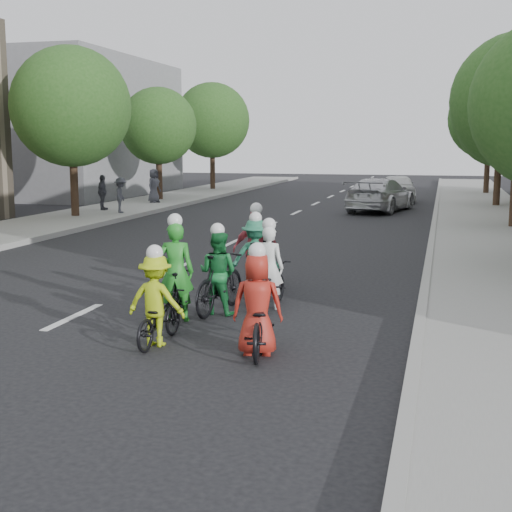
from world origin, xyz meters
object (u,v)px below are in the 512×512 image
at_px(follow_car_lead, 380,195).
at_px(spectator_2, 154,186).
at_px(cyclist_0, 256,262).
at_px(spectator_1, 102,192).
at_px(cyclist_1, 270,279).
at_px(spectator_0, 121,195).
at_px(follow_car_trail, 397,188).
at_px(cyclist_5, 157,308).
at_px(cyclist_6, 258,315).
at_px(cyclist_4, 257,257).
at_px(cyclist_2, 177,283).
at_px(cyclist_3, 219,278).

relative_size(follow_car_lead, spectator_2, 3.12).
distance_m(cyclist_0, spectator_2, 21.66).
xyz_separation_m(spectator_1, spectator_2, (0.64, 4.30, 0.06)).
bearing_deg(spectator_1, spectator_2, -15.91).
distance_m(cyclist_1, spectator_2, 22.96).
relative_size(follow_car_lead, spectator_0, 3.47).
xyz_separation_m(cyclist_0, follow_car_trail, (1.28, 24.46, 0.08)).
xyz_separation_m(cyclist_5, follow_car_lead, (1.41, 22.91, 0.19)).
relative_size(cyclist_6, spectator_2, 1.10).
xyz_separation_m(cyclist_5, follow_car_trail, (1.80, 28.50, 0.17)).
xyz_separation_m(cyclist_5, spectator_2, (-9.76, 23.11, 0.41)).
distance_m(cyclist_4, spectator_2, 21.12).
distance_m(cyclist_4, cyclist_5, 4.61).
relative_size(cyclist_2, follow_car_trail, 0.43).
xyz_separation_m(cyclist_2, spectator_0, (-8.76, 16.23, 0.24)).
distance_m(cyclist_5, cyclist_6, 1.63).
bearing_deg(cyclist_6, cyclist_4, -85.11).
distance_m(cyclist_4, spectator_1, 17.85).
height_order(cyclist_1, spectator_1, cyclist_1).
height_order(cyclist_3, spectator_1, spectator_1).
xyz_separation_m(cyclist_1, spectator_1, (-11.49, 15.93, 0.38)).
bearing_deg(cyclist_3, cyclist_5, 91.52).
height_order(cyclist_6, spectator_1, spectator_1).
relative_size(cyclist_5, follow_car_trail, 0.36).
bearing_deg(follow_car_trail, cyclist_4, 78.51).
height_order(cyclist_5, follow_car_trail, cyclist_5).
height_order(follow_car_lead, follow_car_trail, follow_car_lead).
relative_size(cyclist_3, follow_car_lead, 0.37).
bearing_deg(follow_car_trail, cyclist_6, 81.54).
bearing_deg(cyclist_0, cyclist_2, 69.49).
height_order(cyclist_2, cyclist_5, cyclist_2).
distance_m(cyclist_0, spectator_1, 18.36).
xyz_separation_m(cyclist_6, follow_car_lead, (-0.21, 22.96, 0.18)).
relative_size(cyclist_2, spectator_2, 1.13).
bearing_deg(cyclist_0, follow_car_trail, -96.17).
xyz_separation_m(cyclist_4, follow_car_lead, (1.03, 18.32, 0.08)).
xyz_separation_m(cyclist_0, cyclist_1, (0.57, -1.17, -0.12)).
height_order(cyclist_5, spectator_2, spectator_2).
relative_size(cyclist_3, follow_car_trail, 0.44).
distance_m(cyclist_6, follow_car_lead, 22.96).
bearing_deg(spectator_0, follow_car_lead, -80.24).
xyz_separation_m(cyclist_0, spectator_0, (-9.54, 13.74, 0.23)).
distance_m(cyclist_0, spectator_0, 16.73).
height_order(cyclist_1, spectator_2, spectator_2).
xyz_separation_m(cyclist_4, follow_car_trail, (1.41, 23.91, 0.07)).
relative_size(cyclist_1, cyclist_3, 0.90).
xyz_separation_m(cyclist_1, cyclist_5, (-1.09, -2.88, 0.02)).
bearing_deg(cyclist_2, cyclist_3, -140.30).
relative_size(cyclist_5, spectator_1, 1.01).
height_order(cyclist_2, cyclist_4, cyclist_2).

